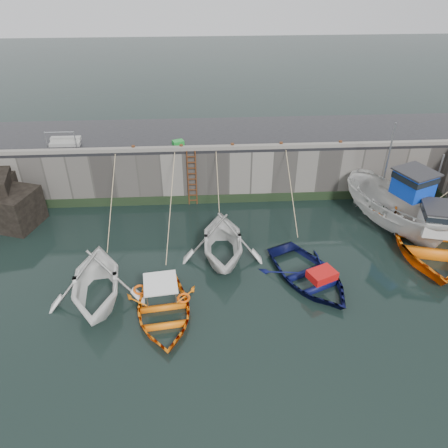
{
  "coord_description": "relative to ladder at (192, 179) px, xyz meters",
  "views": [
    {
      "loc": [
        -1.5,
        -11.24,
        12.5
      ],
      "look_at": [
        -0.5,
        5.93,
        1.2
      ],
      "focal_mm": 35.0,
      "sensor_mm": 36.0,
      "label": 1
    }
  ],
  "objects": [
    {
      "name": "fish_crate",
      "position": [
        -0.68,
        0.88,
        1.71
      ],
      "size": [
        0.69,
        0.59,
        0.28
      ],
      "primitive_type": "cube",
      "rotation": [
        0.0,
        0.0,
        0.37
      ],
      "color": "#1A8F2D",
      "rests_on": "road_back"
    },
    {
      "name": "boat_near_navy_rope",
      "position": [
        5.03,
        -2.1,
        -1.59
      ],
      "size": [
        0.04,
        5.09,
        3.1
      ],
      "primitive_type": null,
      "color": "tan",
      "rests_on": "ground"
    },
    {
      "name": "boat_near_blue",
      "position": [
        -1.17,
        -8.55,
        -1.59
      ],
      "size": [
        3.69,
        4.79,
        0.92
      ],
      "primitive_type": "imported",
      "rotation": [
        0.0,
        0.0,
        0.12
      ],
      "color": "orange",
      "rests_on": "ground"
    },
    {
      "name": "road_back",
      "position": [
        2.0,
        2.59,
        1.49
      ],
      "size": [
        30.0,
        5.0,
        0.16
      ],
      "primitive_type": "cube",
      "color": "black",
      "rests_on": "quay_back"
    },
    {
      "name": "bollard_c",
      "position": [
        2.2,
        0.34,
        1.71
      ],
      "size": [
        0.18,
        0.18,
        0.28
      ],
      "primitive_type": "cylinder",
      "color": "#3F1E0F",
      "rests_on": "road_back"
    },
    {
      "name": "boat_near_blacktrim",
      "position": [
        1.37,
        -4.89,
        -1.59
      ],
      "size": [
        4.07,
        4.7,
        2.46
      ],
      "primitive_type": "imported",
      "rotation": [
        0.0,
        0.0,
        -0.01
      ],
      "color": "silver",
      "rests_on": "ground"
    },
    {
      "name": "boat_near_white",
      "position": [
        -3.89,
        -7.48,
        -1.59
      ],
      "size": [
        4.68,
        5.26,
        2.53
      ],
      "primitive_type": "imported",
      "rotation": [
        0.0,
        0.0,
        0.12
      ],
      "color": "white",
      "rests_on": "ground"
    },
    {
      "name": "boat_near_blacktrim_rope",
      "position": [
        1.37,
        -1.15,
        -1.59
      ],
      "size": [
        0.04,
        3.59,
        3.1
      ],
      "primitive_type": null,
      "color": "tan",
      "rests_on": "ground"
    },
    {
      "name": "bollard_b",
      "position": [
        -0.5,
        0.34,
        1.71
      ],
      "size": [
        0.18,
        0.18,
        0.28
      ],
      "primitive_type": "cylinder",
      "color": "#3F1E0F",
      "rests_on": "road_back"
    },
    {
      "name": "bollard_d",
      "position": [
        4.8,
        0.34,
        1.71
      ],
      "size": [
        0.18,
        0.18,
        0.28
      ],
      "primitive_type": "cylinder",
      "color": "#3F1E0F",
      "rests_on": "road_back"
    },
    {
      "name": "boat_near_navy",
      "position": [
        5.03,
        -6.79,
        -1.59
      ],
      "size": [
        5.03,
        5.72,
        0.98
      ],
      "primitive_type": "imported",
      "rotation": [
        0.0,
        0.0,
        0.42
      ],
      "color": "#090D3B",
      "rests_on": "ground"
    },
    {
      "name": "boat_far_orange",
      "position": [
        11.37,
        -4.49,
        -1.1
      ],
      "size": [
        6.96,
        8.47,
        4.53
      ],
      "rotation": [
        0.0,
        0.0,
        -0.26
      ],
      "color": "orange",
      "rests_on": "ground"
    },
    {
      "name": "bollard_a",
      "position": [
        -3.0,
        0.34,
        1.71
      ],
      "size": [
        0.18,
        0.18,
        0.28
      ],
      "primitive_type": "cylinder",
      "color": "#3F1E0F",
      "rests_on": "road_back"
    },
    {
      "name": "kerb_back",
      "position": [
        2.0,
        0.24,
        1.67
      ],
      "size": [
        30.0,
        0.3,
        0.2
      ],
      "primitive_type": "cube",
      "color": "slate",
      "rests_on": "road_back"
    },
    {
      "name": "boat_near_white_rope",
      "position": [
        -3.89,
        -2.45,
        -1.59
      ],
      "size": [
        0.04,
        5.7,
        3.1
      ],
      "primitive_type": null,
      "color": "tan",
      "rests_on": "ground"
    },
    {
      "name": "ladder",
      "position": [
        0.0,
        0.0,
        0.0
      ],
      "size": [
        0.51,
        0.08,
        3.2
      ],
      "color": "#3F1E0F",
      "rests_on": "ground"
    },
    {
      "name": "boat_far_white",
      "position": [
        10.25,
        -3.02,
        -0.51
      ],
      "size": [
        4.96,
        7.08,
        5.56
      ],
      "rotation": [
        0.0,
        0.0,
        0.42
      ],
      "color": "silver",
      "rests_on": "ground"
    },
    {
      "name": "boat_near_blue_rope",
      "position": [
        -1.17,
        -2.98,
        -1.59
      ],
      "size": [
        0.04,
        6.66,
        3.1
      ],
      "primitive_type": null,
      "color": "tan",
      "rests_on": "ground"
    },
    {
      "name": "railing",
      "position": [
        -6.75,
        1.33,
        1.77
      ],
      "size": [
        1.6,
        1.05,
        1.0
      ],
      "color": "#A5A8AD",
      "rests_on": "road_back"
    },
    {
      "name": "algae_back",
      "position": [
        2.0,
        0.05,
        -1.34
      ],
      "size": [
        30.0,
        0.08,
        0.5
      ],
      "primitive_type": "cube",
      "color": "black",
      "rests_on": "ground"
    },
    {
      "name": "quay_back",
      "position": [
        2.0,
        2.59,
        -0.09
      ],
      "size": [
        30.0,
        5.0,
        3.0
      ],
      "primitive_type": "cube",
      "color": "slate",
      "rests_on": "ground"
    },
    {
      "name": "ground",
      "position": [
        2.0,
        -9.91,
        -1.59
      ],
      "size": [
        120.0,
        120.0,
        0.0
      ],
      "primitive_type": "plane",
      "color": "black",
      "rests_on": "ground"
    },
    {
      "name": "bollard_e",
      "position": [
        8.0,
        0.34,
        1.71
      ],
      "size": [
        0.18,
        0.18,
        0.28
      ],
      "primitive_type": "cylinder",
      "color": "#3F1E0F",
      "rests_on": "road_back"
    }
  ]
}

